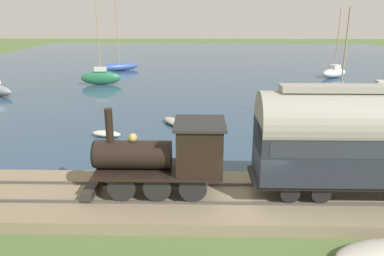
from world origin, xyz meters
name	(u,v)px	position (x,y,z in m)	size (l,w,h in m)	color
ground_plane	(249,209)	(0.00, 0.00, 0.00)	(200.00, 200.00, 0.00)	#516B38
harbor_water	(214,65)	(43.01, 0.00, 0.00)	(80.00, 80.00, 0.01)	#2D4760
rail_embankment	(248,200)	(0.36, 0.00, 0.24)	(4.71, 56.00, 0.60)	#84755B
steam_locomotive	(170,153)	(0.36, 3.22, 2.31)	(2.28, 5.66, 3.54)	black
passenger_coach	(376,137)	(0.36, -4.86, 3.05)	(2.43, 9.64, 4.50)	black
sailboat_blue	(119,66)	(37.25, 13.05, 0.59)	(3.64, 5.33, 9.38)	#335199
sailboat_green	(101,77)	(27.14, 12.97, 0.84)	(1.43, 4.43, 8.69)	#236B42
sailboat_navy	(337,119)	(11.11, -7.35, 0.71)	(1.77, 5.58, 8.04)	#192347
sailboat_white	(334,72)	(32.33, -14.36, 0.66)	(3.41, 4.06, 8.23)	white
sailboat_black	(382,90)	(21.42, -15.14, 0.65)	(1.41, 4.21, 6.55)	black
rowboat_off_pier	(321,158)	(5.10, -4.48, 0.28)	(2.22, 2.54, 0.54)	beige
rowboat_near_shore	(175,122)	(11.83, 3.83, 0.22)	(2.76, 2.22, 0.42)	#B7B2A3
rowboat_mid_harbor	(106,134)	(9.14, 8.07, 0.20)	(1.13, 2.05, 0.39)	beige
beached_dinghy	(373,251)	(-3.03, -3.69, 0.22)	(1.88, 3.00, 0.44)	#B7B2A3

